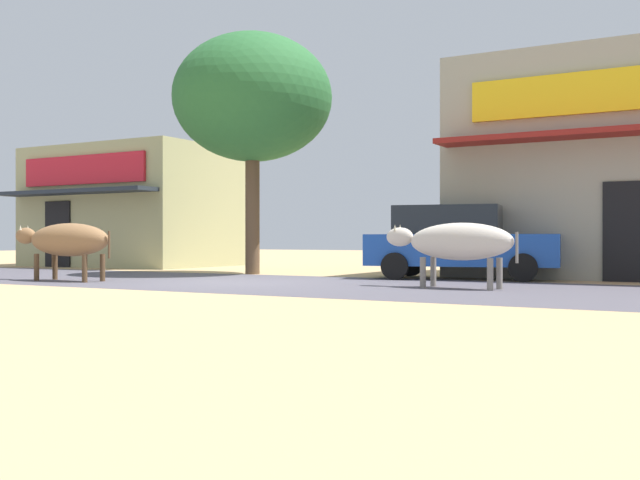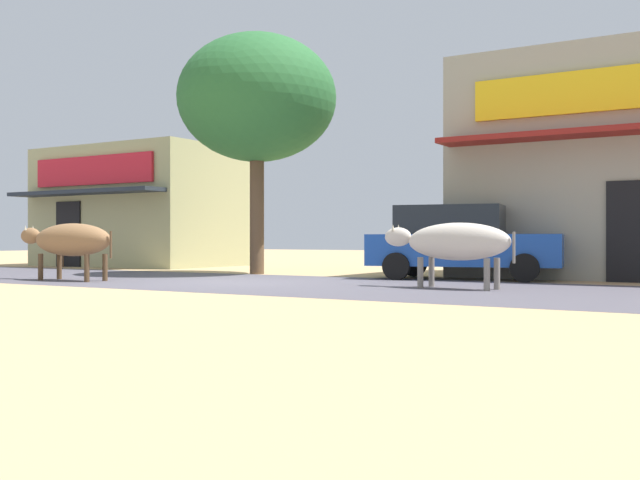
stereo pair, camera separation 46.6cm
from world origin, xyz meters
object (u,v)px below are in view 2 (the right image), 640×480
(roadside_tree, at_px, (257,99))
(cow_far_dark, at_px, (454,242))
(pedestrian_by_shop, at_px, (612,234))
(parked_hatchback_car, at_px, (461,241))
(cow_near_brown, at_px, (70,240))
(cafe_chair_near_tree, at_px, (72,251))

(roadside_tree, distance_m, cow_far_dark, 7.86)
(roadside_tree, bearing_deg, pedestrian_by_shop, 8.16)
(roadside_tree, relative_size, cow_far_dark, 2.35)
(roadside_tree, relative_size, parked_hatchback_car, 1.39)
(roadside_tree, xyz_separation_m, cow_near_brown, (-1.63, -4.56, -3.61))
(pedestrian_by_shop, height_order, cafe_chair_near_tree, pedestrian_by_shop)
(cow_far_dark, bearing_deg, roadside_tree, 156.58)
(roadside_tree, relative_size, pedestrian_by_shop, 3.62)
(cow_near_brown, xyz_separation_m, cow_far_dark, (8.02, 1.79, -0.03))
(cow_far_dark, bearing_deg, pedestrian_by_shop, 63.35)
(roadside_tree, distance_m, cow_near_brown, 6.04)
(cow_far_dark, bearing_deg, cafe_chair_near_tree, 165.23)
(roadside_tree, relative_size, cafe_chair_near_tree, 6.66)
(parked_hatchback_car, bearing_deg, cow_far_dark, -71.52)
(cow_near_brown, xyz_separation_m, cafe_chair_near_tree, (-6.56, 5.64, -0.35))
(pedestrian_by_shop, relative_size, cafe_chair_near_tree, 1.84)
(cow_far_dark, distance_m, cafe_chair_near_tree, 15.08)
(cafe_chair_near_tree, bearing_deg, pedestrian_by_shop, 0.44)
(parked_hatchback_car, bearing_deg, pedestrian_by_shop, 15.86)
(parked_hatchback_car, distance_m, pedestrian_by_shop, 3.16)
(cow_far_dark, bearing_deg, parked_hatchback_car, 108.48)
(pedestrian_by_shop, distance_m, cafe_chair_near_tree, 16.58)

